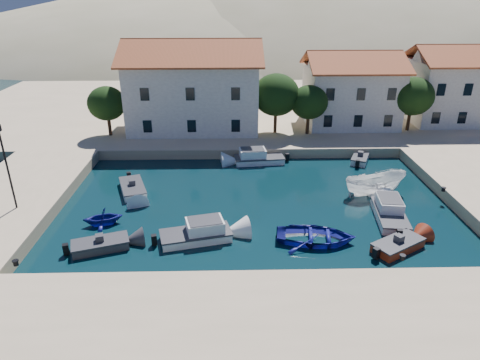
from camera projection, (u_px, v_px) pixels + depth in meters
name	position (u px, v px, depth m)	size (l,w,h in m)	color
ground	(266.00, 284.00, 24.44)	(400.00, 400.00, 0.00)	black
quay_west	(10.00, 202.00, 32.96)	(8.00, 20.00, 1.00)	tan
quay_north	(259.00, 109.00, 59.02)	(80.00, 36.00, 1.00)	tan
hills	(295.00, 114.00, 147.38)	(254.00, 176.00, 99.00)	tan
building_left	(193.00, 84.00, 47.50)	(14.70, 9.45, 9.70)	beige
building_mid	(351.00, 87.00, 49.10)	(10.50, 8.40, 8.30)	beige
building_right	(451.00, 83.00, 50.18)	(9.45, 8.40, 8.80)	beige
trees	(290.00, 98.00, 45.86)	(37.30, 5.30, 6.45)	#382314
lamppost	(5.00, 159.00, 29.45)	(0.35, 0.25, 6.22)	black
bollards	(305.00, 232.00, 27.58)	(29.36, 9.56, 0.30)	black
motorboat_grey_sw	(101.00, 245.00, 27.69)	(3.88, 2.63, 1.25)	#36363B
cabin_cruiser_south	(196.00, 234.00, 28.64)	(5.05, 3.05, 1.60)	white
rowboat_south	(315.00, 241.00, 28.65)	(3.75, 5.24, 1.09)	navy
motorboat_red_se	(398.00, 245.00, 27.66)	(3.87, 3.21, 1.25)	maroon
cabin_cruiser_east	(390.00, 213.00, 31.24)	(2.62, 5.13, 1.60)	white
boat_east	(374.00, 194.00, 35.28)	(2.00, 5.32, 2.05)	white
motorboat_white_ne	(360.00, 159.00, 41.93)	(2.51, 3.34, 1.25)	white
rowboat_west	(104.00, 224.00, 30.77)	(2.34, 2.71, 1.43)	navy
motorboat_white_west	(133.00, 188.00, 35.67)	(3.02, 4.43, 1.25)	white
cabin_cruiser_north	(259.00, 158.00, 41.64)	(4.96, 2.50, 1.60)	white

